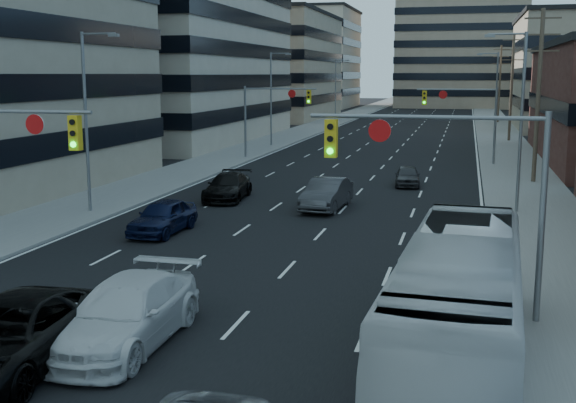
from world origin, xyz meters
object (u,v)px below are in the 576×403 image
at_px(sedan_blue, 163,217).
at_px(white_van, 126,313).
at_px(transit_bus, 459,303).
at_px(black_pickup, 12,335).

bearing_deg(sedan_blue, white_van, -68.21).
bearing_deg(transit_bus, black_pickup, -162.43).
distance_m(black_pickup, sedan_blue, 14.93).
bearing_deg(black_pickup, sedan_blue, 97.80).
xyz_separation_m(black_pickup, white_van, (1.95, 2.06, 0.00)).
bearing_deg(sedan_blue, transit_bus, -40.79).
bearing_deg(white_van, black_pickup, -133.23).
xyz_separation_m(white_van, sedan_blue, (-4.50, 12.65, -0.09)).
height_order(black_pickup, sedan_blue, black_pickup).
relative_size(black_pickup, transit_bus, 0.53).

